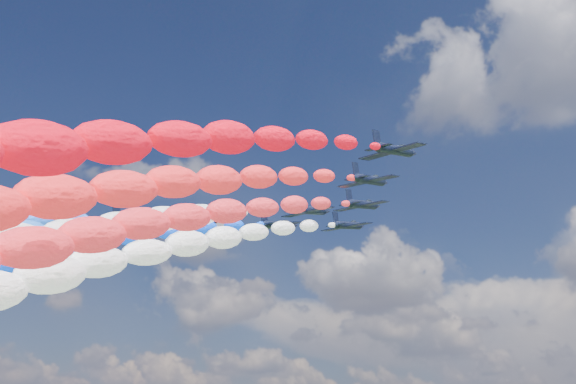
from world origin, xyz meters
The scene contains 14 objects.
jet_0 centered at (-27.66, -5.52, 89.60)m, with size 9.60×12.87×2.84m, color black, non-canonical shape.
jet_1 centered at (-19.91, 2.19, 89.60)m, with size 9.60×12.87×2.84m, color black, non-canonical shape.
jet_2 centered at (-9.19, 13.29, 89.60)m, with size 9.60×12.87×2.84m, color black, non-canonical shape.
trail_2 centered at (-9.19, -39.62, 70.36)m, with size 6.13×101.30×42.20m, color #0A44FF, non-canonical shape.
jet_3 centered at (0.52, 9.57, 89.60)m, with size 9.60×12.87×2.84m, color black, non-canonical shape.
trail_3 centered at (0.52, -43.33, 70.36)m, with size 6.13×101.30×42.20m, color silver, non-canonical shape.
jet_4 centered at (0.98, 21.38, 89.60)m, with size 9.60×12.87×2.84m, color black, non-canonical shape.
trail_4 centered at (0.98, -31.52, 70.36)m, with size 6.13×101.30×42.20m, color white, non-canonical shape.
jet_5 centered at (9.74, 12.37, 89.60)m, with size 9.60×12.87×2.84m, color black, non-canonical shape.
trail_5 centered at (9.74, -40.53, 70.36)m, with size 6.13×101.30×42.20m, color red, non-canonical shape.
jet_6 centered at (17.11, 2.49, 89.60)m, with size 9.60×12.87×2.84m, color black, non-canonical shape.
trail_6 centered at (17.11, -50.42, 70.36)m, with size 6.13×101.30×42.20m, color #FB242A, non-canonical shape.
jet_7 centered at (26.24, -6.00, 89.60)m, with size 9.60×12.87×2.84m, color black, non-canonical shape.
trail_7 centered at (26.24, -58.90, 70.36)m, with size 6.13×101.30×42.20m, color red, non-canonical shape.
Camera 1 is at (72.91, -92.84, 49.47)m, focal length 46.75 mm.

